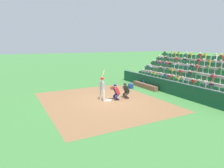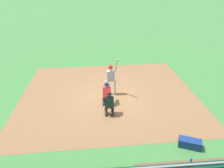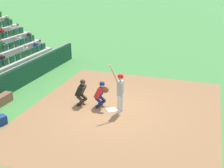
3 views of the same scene
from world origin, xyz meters
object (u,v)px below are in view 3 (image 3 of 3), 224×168
at_px(catcher_crouching, 101,93).
at_px(home_plate_umpire, 82,91).
at_px(batter_at_plate, 120,89).
at_px(home_plate_marker, 112,110).

xyz_separation_m(catcher_crouching, home_plate_umpire, (0.06, -0.92, -0.01)).
bearing_deg(home_plate_umpire, batter_at_plate, 83.41).
height_order(batter_at_plate, catcher_crouching, batter_at_plate).
relative_size(catcher_crouching, home_plate_umpire, 0.99).
bearing_deg(catcher_crouching, batter_at_plate, 74.18).
xyz_separation_m(home_plate_marker, catcher_crouching, (-0.13, -0.57, 0.70)).
relative_size(home_plate_marker, catcher_crouching, 0.34).
relative_size(batter_at_plate, home_plate_umpire, 1.78).
xyz_separation_m(home_plate_marker, batter_at_plate, (0.16, 0.43, 1.12)).
distance_m(catcher_crouching, home_plate_umpire, 0.93).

